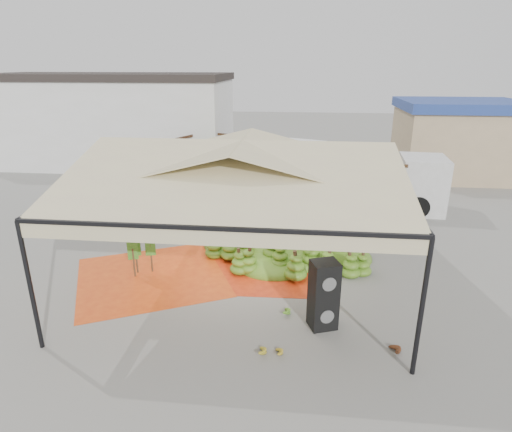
# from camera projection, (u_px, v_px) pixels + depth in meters

# --- Properties ---
(ground) EXTENTS (90.00, 90.00, 0.00)m
(ground) POSITION_uv_depth(u_px,v_px,m) (244.00, 273.00, 12.86)
(ground) COLOR slate
(ground) RESTS_ON ground
(canopy_tent) EXTENTS (8.10, 8.10, 4.00)m
(canopy_tent) POSITION_uv_depth(u_px,v_px,m) (243.00, 166.00, 11.75)
(canopy_tent) COLOR black
(canopy_tent) RESTS_ON ground
(building_white) EXTENTS (14.30, 6.30, 5.40)m
(building_white) POSITION_uv_depth(u_px,v_px,m) (112.00, 119.00, 26.06)
(building_white) COLOR silver
(building_white) RESTS_ON ground
(building_tan) EXTENTS (6.30, 5.30, 4.10)m
(building_tan) POSITION_uv_depth(u_px,v_px,m) (457.00, 139.00, 23.32)
(building_tan) COLOR tan
(building_tan) RESTS_ON ground
(tarp_left) EXTENTS (5.38, 5.29, 0.01)m
(tarp_left) POSITION_uv_depth(u_px,v_px,m) (151.00, 277.00, 12.64)
(tarp_left) COLOR #E25415
(tarp_left) RESTS_ON ground
(tarp_right) EXTENTS (3.68, 3.85, 0.01)m
(tarp_right) POSITION_uv_depth(u_px,v_px,m) (251.00, 266.00, 13.32)
(tarp_right) COLOR #E44015
(tarp_right) RESTS_ON ground
(banana_heap) EXTENTS (6.44, 5.54, 1.26)m
(banana_heap) POSITION_uv_depth(u_px,v_px,m) (289.00, 235.00, 14.07)
(banana_heap) COLOR #417117
(banana_heap) RESTS_ON ground
(hand_yellow_a) EXTENTS (0.45, 0.39, 0.18)m
(hand_yellow_a) POSITION_uv_depth(u_px,v_px,m) (276.00, 351.00, 9.25)
(hand_yellow_a) COLOR #BD8A25
(hand_yellow_a) RESTS_ON ground
(hand_yellow_b) EXTENTS (0.44, 0.36, 0.20)m
(hand_yellow_b) POSITION_uv_depth(u_px,v_px,m) (259.00, 349.00, 9.28)
(hand_yellow_b) COLOR gold
(hand_yellow_b) RESTS_ON ground
(hand_red_a) EXTENTS (0.55, 0.49, 0.21)m
(hand_red_a) POSITION_uv_depth(u_px,v_px,m) (315.00, 317.00, 10.45)
(hand_red_a) COLOR #551913
(hand_red_a) RESTS_ON ground
(hand_red_b) EXTENTS (0.57, 0.50, 0.23)m
(hand_red_b) POSITION_uv_depth(u_px,v_px,m) (392.00, 348.00, 9.29)
(hand_red_b) COLOR #532A13
(hand_red_b) RESTS_ON ground
(hand_green) EXTENTS (0.50, 0.42, 0.21)m
(hand_green) POSITION_uv_depth(u_px,v_px,m) (283.00, 310.00, 10.76)
(hand_green) COLOR #387217
(hand_green) RESTS_ON ground
(hanging_bunches) EXTENTS (4.74, 0.24, 0.20)m
(hanging_bunches) POSITION_uv_depth(u_px,v_px,m) (288.00, 191.00, 11.87)
(hanging_bunches) COLOR #487919
(hanging_bunches) RESTS_ON ground
(speaker_stack) EXTENTS (0.76, 0.71, 1.69)m
(speaker_stack) POSITION_uv_depth(u_px,v_px,m) (324.00, 295.00, 9.99)
(speaker_stack) COLOR black
(speaker_stack) RESTS_ON ground
(banana_leaves) EXTENTS (0.96, 1.36, 3.70)m
(banana_leaves) POSITION_uv_depth(u_px,v_px,m) (146.00, 272.00, 12.90)
(banana_leaves) COLOR #2B6F1D
(banana_leaves) RESTS_ON ground
(vendor) EXTENTS (0.64, 0.55, 1.50)m
(vendor) POSITION_uv_depth(u_px,v_px,m) (286.00, 203.00, 16.88)
(vendor) COLOR gray
(vendor) RESTS_ON ground
(truck_left) EXTENTS (7.57, 5.01, 2.47)m
(truck_left) POSITION_uv_depth(u_px,v_px,m) (254.00, 158.00, 21.18)
(truck_left) COLOR #462D17
(truck_left) RESTS_ON ground
(truck_right) EXTENTS (6.87, 2.87, 2.30)m
(truck_right) POSITION_uv_depth(u_px,v_px,m) (369.00, 175.00, 18.32)
(truck_right) COLOR #4C3519
(truck_right) RESTS_ON ground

